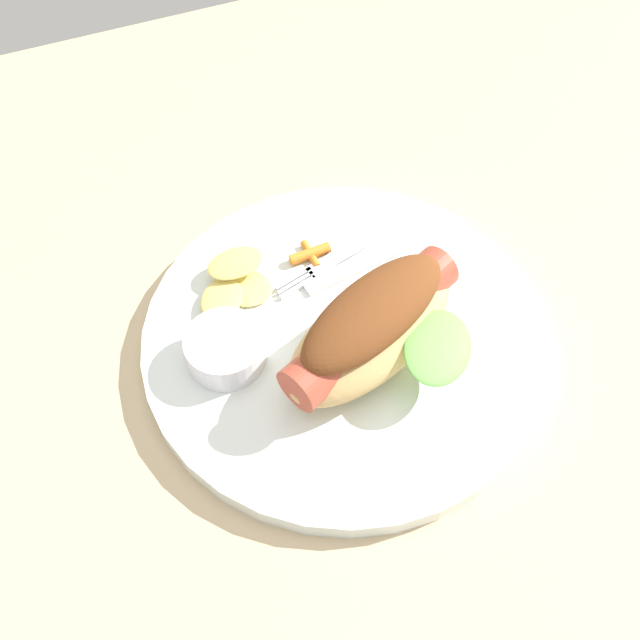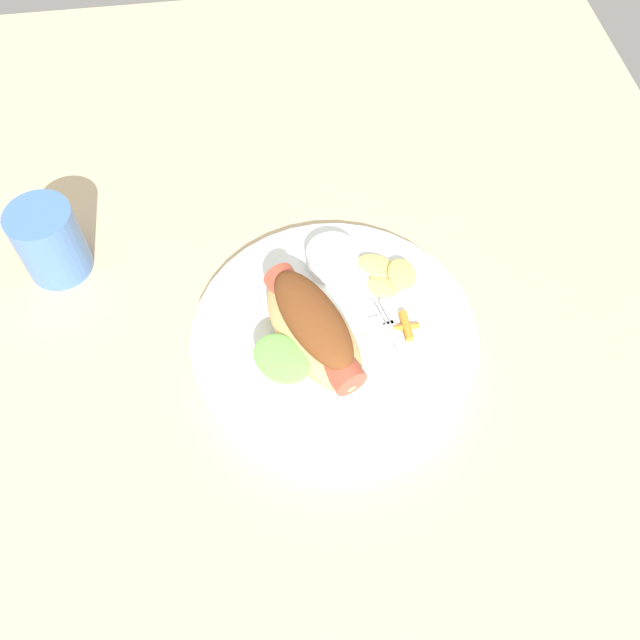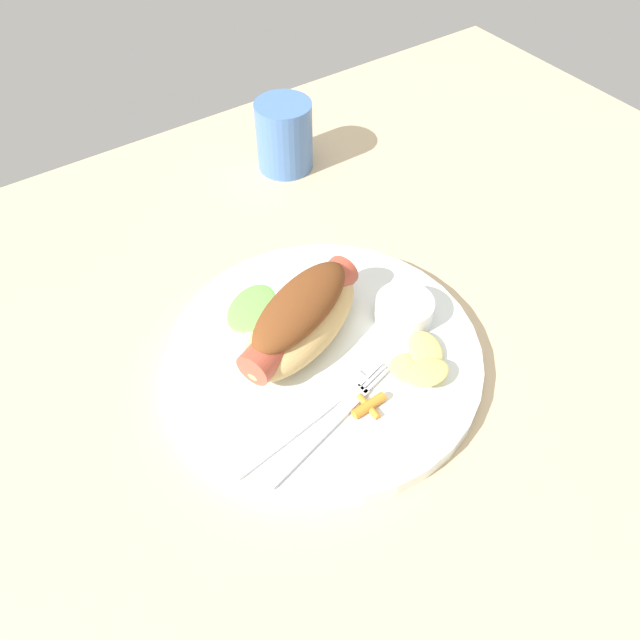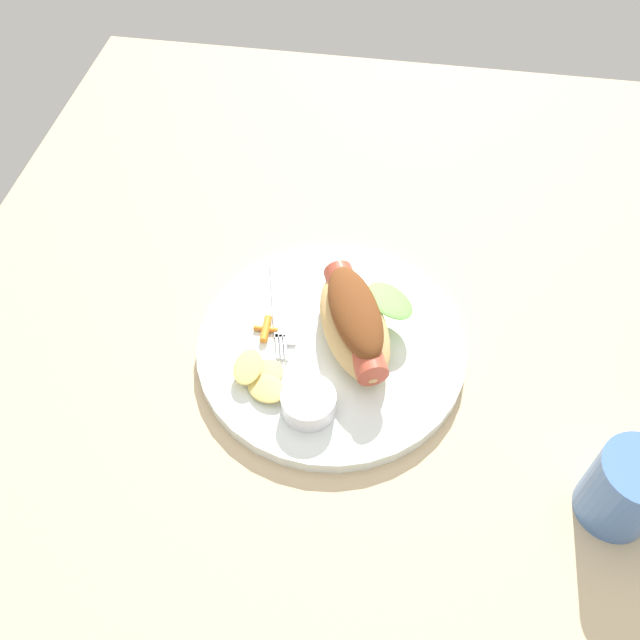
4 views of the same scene
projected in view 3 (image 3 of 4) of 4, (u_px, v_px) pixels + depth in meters
ground_plane at (344, 366)px, 58.11cm from camera, size 120.00×90.00×1.80cm
plate at (324, 356)px, 56.78cm from camera, size 28.95×28.95×1.60cm
hot_dog at (300, 318)px, 54.77cm from camera, size 16.02×12.83×6.17cm
sauce_ramekin at (402, 308)px, 58.03cm from camera, size 5.50×5.50×2.36cm
fork at (329, 424)px, 50.88cm from camera, size 14.88×4.91×0.40cm
knife at (303, 421)px, 51.05cm from camera, size 14.15×3.23×0.36cm
chips_pile at (421, 363)px, 54.28cm from camera, size 7.01×6.37×1.79cm
carrot_garnish at (369, 406)px, 51.81cm from camera, size 3.27×2.66×0.85cm
drinking_cup at (284, 136)px, 74.51cm from camera, size 6.87×6.87×8.48cm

